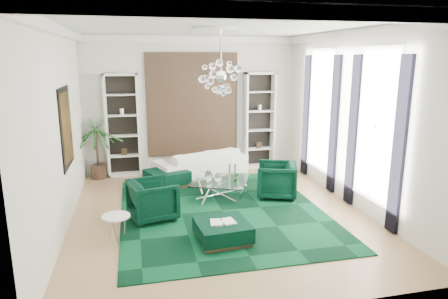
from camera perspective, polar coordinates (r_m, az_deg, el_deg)
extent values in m
cube|color=tan|center=(8.57, -0.78, -9.06)|extent=(6.00, 7.00, 0.02)
cube|color=white|center=(7.96, -0.87, 17.32)|extent=(6.00, 7.00, 0.02)
cube|color=silver|center=(11.47, -4.56, 6.42)|extent=(6.00, 0.02, 3.80)
cube|color=silver|center=(4.76, 8.18, -3.15)|extent=(6.00, 0.02, 3.80)
cube|color=silver|center=(7.98, -22.46, 2.57)|extent=(0.02, 7.00, 3.80)
cube|color=silver|center=(9.16, 17.96, 4.15)|extent=(0.02, 7.00, 3.80)
cylinder|color=white|center=(8.25, -1.33, 16.89)|extent=(0.90, 0.90, 0.05)
cube|color=black|center=(11.42, -4.52, 6.39)|extent=(2.50, 0.06, 2.80)
cube|color=black|center=(8.57, -21.55, 2.96)|extent=(0.04, 1.30, 1.60)
cube|color=white|center=(8.40, 20.96, 3.17)|extent=(0.03, 1.10, 2.90)
cube|color=black|center=(7.80, 23.75, 0.35)|extent=(0.07, 0.30, 3.25)
cube|color=black|center=(9.07, 17.93, 2.47)|extent=(0.07, 0.30, 3.25)
cube|color=white|center=(10.45, 13.67, 5.45)|extent=(0.03, 1.10, 2.90)
cube|color=black|center=(9.79, 15.44, 3.37)|extent=(0.07, 0.30, 3.25)
cube|color=black|center=(11.17, 11.66, 4.72)|extent=(0.07, 0.30, 3.25)
cube|color=black|center=(8.63, -0.32, -8.76)|extent=(4.20, 5.00, 0.02)
imported|color=white|center=(11.05, -3.30, -1.89)|extent=(2.74, 1.82, 0.74)
imported|color=black|center=(8.24, -10.12, -7.09)|extent=(1.08, 1.06, 0.82)
imported|color=black|center=(9.44, 7.52, -4.35)|extent=(1.15, 1.14, 0.82)
cube|color=black|center=(10.30, -8.14, -4.09)|extent=(1.21, 1.21, 0.41)
cube|color=black|center=(7.26, -0.22, -11.66)|extent=(0.97, 0.97, 0.36)
cube|color=white|center=(7.18, -0.22, -10.24)|extent=(0.45, 0.30, 0.03)
cylinder|color=white|center=(7.49, -15.07, -10.88)|extent=(0.63, 0.63, 0.47)
imported|color=#1B5B1D|center=(9.12, 1.72, -4.02)|extent=(0.13, 0.11, 0.22)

